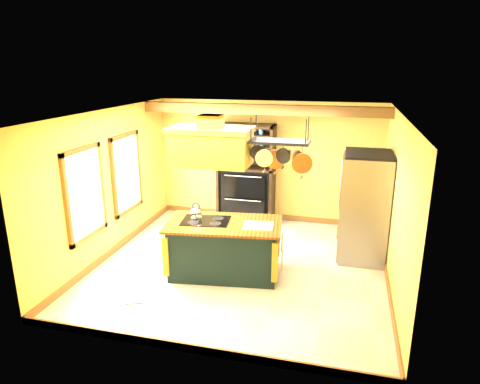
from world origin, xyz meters
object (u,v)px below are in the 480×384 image
at_px(kitchen_island, 224,248).
at_px(pot_rack, 280,150).
at_px(refrigerator, 364,209).
at_px(hutch, 246,184).
at_px(range_hood, 211,145).

relative_size(kitchen_island, pot_rack, 2.03).
height_order(refrigerator, hutch, hutch).
bearing_deg(refrigerator, hutch, 151.55).
xyz_separation_m(kitchen_island, hutch, (-0.23, 2.60, 0.39)).
xyz_separation_m(range_hood, hutch, (-0.03, 2.60, -1.37)).
bearing_deg(refrigerator, range_hood, -153.33).
xyz_separation_m(kitchen_island, refrigerator, (2.28, 1.24, 0.48)).
bearing_deg(hutch, pot_rack, -66.27).
bearing_deg(pot_rack, kitchen_island, 179.97).
bearing_deg(range_hood, pot_rack, -0.00).
relative_size(kitchen_island, range_hood, 1.53).
height_order(range_hood, hutch, range_hood).
bearing_deg(pot_rack, hutch, 113.73).
relative_size(range_hood, refrigerator, 0.68).
relative_size(refrigerator, hutch, 0.87).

